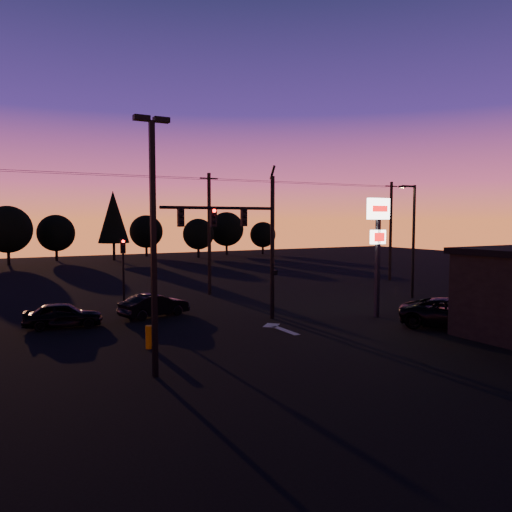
{
  "coord_description": "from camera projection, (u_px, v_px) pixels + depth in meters",
  "views": [
    {
      "loc": [
        -12.75,
        -20.0,
        5.61
      ],
      "look_at": [
        1.0,
        5.0,
        3.5
      ],
      "focal_mm": 35.0,
      "sensor_mm": 36.0,
      "label": 1
    }
  ],
  "objects": [
    {
      "name": "parking_lot_light",
      "position": [
        153.0,
        229.0,
        17.4
      ],
      "size": [
        1.25,
        0.3,
        9.14
      ],
      "color": "black",
      "rests_on": "ground"
    },
    {
      "name": "power_wires",
      "position": [
        209.0,
        179.0,
        36.58
      ],
      "size": [
        36.0,
        1.22,
        0.07
      ],
      "color": "black",
      "rests_on": "ground"
    },
    {
      "name": "car_mid",
      "position": [
        155.0,
        305.0,
        28.71
      ],
      "size": [
        4.25,
        2.4,
        1.33
      ],
      "primitive_type": "imported",
      "rotation": [
        0.0,
        0.0,
        1.83
      ],
      "color": "black",
      "rests_on": "ground"
    },
    {
      "name": "utility_pole_1",
      "position": [
        209.0,
        233.0,
        36.88
      ],
      "size": [
        1.4,
        0.26,
        9.0
      ],
      "color": "black",
      "rests_on": "ground"
    },
    {
      "name": "tree_6",
      "position": [
        198.0,
        234.0,
        72.92
      ],
      "size": [
        4.54,
        4.54,
        5.71
      ],
      "color": "black",
      "rests_on": "ground"
    },
    {
      "name": "tree_2",
      "position": [
        8.0,
        229.0,
        60.84
      ],
      "size": [
        5.77,
        5.78,
        7.26
      ],
      "color": "black",
      "rests_on": "ground"
    },
    {
      "name": "traffic_signal_mast",
      "position": [
        247.0,
        232.0,
        27.1
      ],
      "size": [
        6.79,
        0.52,
        8.58
      ],
      "color": "black",
      "rests_on": "ground"
    },
    {
      "name": "tree_5",
      "position": [
        146.0,
        232.0,
        75.26
      ],
      "size": [
        4.95,
        4.95,
        6.22
      ],
      "color": "black",
      "rests_on": "ground"
    },
    {
      "name": "suv_parked",
      "position": [
        456.0,
        314.0,
        25.54
      ],
      "size": [
        5.21,
        5.99,
        1.53
      ],
      "primitive_type": "imported",
      "rotation": [
        0.0,
        0.0,
        0.6
      ],
      "color": "black",
      "rests_on": "ground"
    },
    {
      "name": "utility_pole_2",
      "position": [
        391.0,
        230.0,
        45.52
      ],
      "size": [
        1.4,
        0.26,
        9.0
      ],
      "color": "black",
      "rests_on": "ground"
    },
    {
      "name": "tree_8",
      "position": [
        263.0,
        235.0,
        80.46
      ],
      "size": [
        4.12,
        4.12,
        5.19
      ],
      "color": "black",
      "rests_on": "ground"
    },
    {
      "name": "secondary_signal",
      "position": [
        123.0,
        263.0,
        31.44
      ],
      "size": [
        0.3,
        0.31,
        4.35
      ],
      "color": "black",
      "rests_on": "ground"
    },
    {
      "name": "tree_3",
      "position": [
        56.0,
        233.0,
        67.26
      ],
      "size": [
        4.95,
        4.95,
        6.22
      ],
      "color": "black",
      "rests_on": "ground"
    },
    {
      "name": "bollard",
      "position": [
        149.0,
        337.0,
        21.65
      ],
      "size": [
        0.33,
        0.33,
        1.0
      ],
      "primitive_type": "cylinder",
      "color": "#B76D00",
      "rests_on": "ground"
    },
    {
      "name": "car_left",
      "position": [
        63.0,
        315.0,
        25.82
      ],
      "size": [
        4.12,
        2.31,
        1.33
      ],
      "primitive_type": "imported",
      "rotation": [
        0.0,
        0.0,
        1.37
      ],
      "color": "black",
      "rests_on": "ground"
    },
    {
      "name": "ground",
      "position": [
        288.0,
        336.0,
        24.02
      ],
      "size": [
        120.0,
        120.0,
        0.0
      ],
      "primitive_type": "plane",
      "color": "black",
      "rests_on": "ground"
    },
    {
      "name": "streetlight",
      "position": [
        413.0,
        236.0,
        35.18
      ],
      "size": [
        1.55,
        0.35,
        8.0
      ],
      "color": "black",
      "rests_on": "ground"
    },
    {
      "name": "tree_7",
      "position": [
        227.0,
        229.0,
        78.38
      ],
      "size": [
        5.36,
        5.36,
        6.74
      ],
      "color": "black",
      "rests_on": "ground"
    },
    {
      "name": "lane_arrow",
      "position": [
        279.0,
        328.0,
        25.71
      ],
      "size": [
        1.2,
        3.1,
        0.01
      ],
      "color": "beige",
      "rests_on": "ground"
    },
    {
      "name": "tree_4",
      "position": [
        113.0,
        217.0,
        67.84
      ],
      "size": [
        4.18,
        4.18,
        9.5
      ],
      "color": "black",
      "rests_on": "ground"
    },
    {
      "name": "pylon_sign",
      "position": [
        378.0,
        231.0,
        28.33
      ],
      "size": [
        1.5,
        0.28,
        6.8
      ],
      "color": "black",
      "rests_on": "ground"
    }
  ]
}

